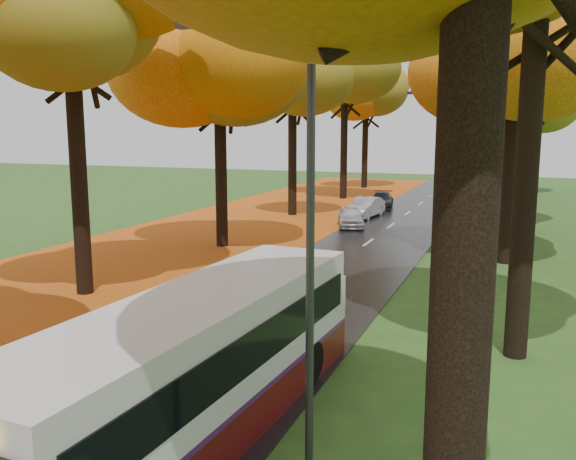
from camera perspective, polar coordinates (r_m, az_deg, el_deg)
The scene contains 13 objects.
road at distance 27.96m, azimuth 5.14°, elevation -2.98°, with size 6.50×90.00×0.04m, color black.
centre_line at distance 27.95m, azimuth 5.14°, elevation -2.93°, with size 0.12×90.00×0.01m, color silver.
leaf_verge at distance 31.55m, azimuth -10.80°, elevation -1.69°, with size 12.00×90.00×0.02m, color #993F0D.
leaf_drift at distance 28.91m, azimuth -0.69°, elevation -2.48°, with size 0.90×90.00×0.01m, color #B75412.
trees_left at distance 32.04m, azimuth -6.47°, elevation 15.71°, with size 9.20×74.00×13.88m.
trees_right at distance 28.43m, azimuth 21.27°, elevation 16.24°, with size 9.30×74.20×13.96m.
streetlamp_near at distance 9.98m, azimuth 0.74°, elevation 1.70°, with size 2.45×0.18×8.00m.
streetlamp_mid at distance 31.50m, azimuth 14.76°, elevation 6.78°, with size 2.45×0.18×8.00m.
streetlamp_far at distance 53.41m, azimuth 17.38°, elevation 7.68°, with size 2.45×0.18×8.00m.
bus at distance 12.44m, azimuth -8.30°, elevation -12.09°, with size 3.06×10.80×2.81m.
car_white at distance 37.54m, azimuth 5.87°, elevation 1.24°, with size 1.49×3.70×1.26m, color #BBBCC0.
car_silver at distance 41.65m, azimuth 7.24°, elevation 2.11°, with size 1.43×4.11×1.36m, color #9B9EA2.
car_dark at distance 46.67m, azimuth 8.75°, elevation 2.77°, with size 1.67×4.10×1.19m, color black.
Camera 1 is at (7.35, -1.28, 6.08)m, focal length 38.00 mm.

